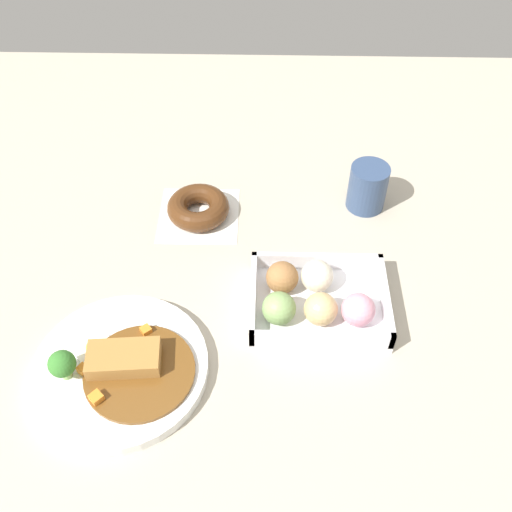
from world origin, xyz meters
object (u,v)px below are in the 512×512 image
object	(u,v)px
donut_box	(315,300)
chocolate_ring_donut	(198,208)
curry_plate	(120,367)
coffee_mug	(368,187)

from	to	relation	value
donut_box	chocolate_ring_donut	distance (m)	0.28
curry_plate	coffee_mug	size ratio (longest dim) A/B	2.92
curry_plate	donut_box	distance (m)	0.30
donut_box	chocolate_ring_donut	bearing A→B (deg)	133.55
donut_box	chocolate_ring_donut	size ratio (longest dim) A/B	1.46
donut_box	chocolate_ring_donut	xyz separation A→B (m)	(-0.20, 0.21, -0.01)
donut_box	coffee_mug	world-z (taller)	coffee_mug
curry_plate	coffee_mug	distance (m)	0.52
chocolate_ring_donut	coffee_mug	world-z (taller)	coffee_mug
curry_plate	donut_box	xyz separation A→B (m)	(0.28, 0.12, 0.01)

